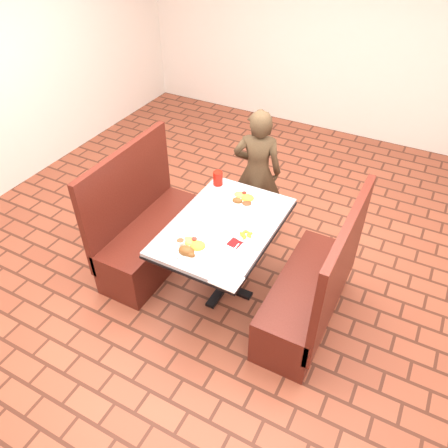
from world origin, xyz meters
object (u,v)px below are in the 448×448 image
at_px(near_dinner_plate, 191,246).
at_px(plantain_plate, 245,235).
at_px(diner_person, 257,172).
at_px(booth_bench_right, 311,294).
at_px(far_dinner_plate, 243,198).
at_px(booth_bench_left, 149,233).
at_px(red_tumbler, 218,178).
at_px(dining_table, 224,233).

height_order(near_dinner_plate, plantain_plate, near_dinner_plate).
bearing_deg(diner_person, booth_bench_right, 116.50).
relative_size(booth_bench_right, far_dinner_plate, 4.39).
bearing_deg(booth_bench_right, booth_bench_left, 180.00).
distance_m(booth_bench_left, diner_person, 1.22).
bearing_deg(far_dinner_plate, plantain_plate, -62.04).
bearing_deg(booth_bench_left, red_tumbler, 45.12).
distance_m(dining_table, diner_person, 0.98).
xyz_separation_m(booth_bench_left, diner_person, (0.65, 0.97, 0.33)).
distance_m(dining_table, red_tumbler, 0.60).
xyz_separation_m(dining_table, booth_bench_left, (-0.80, 0.00, -0.32)).
xyz_separation_m(near_dinner_plate, far_dinner_plate, (0.08, 0.75, -0.01)).
bearing_deg(booth_bench_left, diner_person, 56.10).
height_order(far_dinner_plate, plantain_plate, far_dinner_plate).
height_order(dining_table, near_dinner_plate, near_dinner_plate).
bearing_deg(booth_bench_right, dining_table, 180.00).
xyz_separation_m(booth_bench_left, red_tumbler, (0.48, 0.48, 0.49)).
bearing_deg(booth_bench_right, near_dinner_plate, -156.25).
xyz_separation_m(booth_bench_right, red_tumbler, (-1.12, 0.48, 0.49)).
bearing_deg(booth_bench_left, plantain_plate, -2.94).
bearing_deg(plantain_plate, booth_bench_right, 5.12).
bearing_deg(far_dinner_plate, near_dinner_plate, -95.75).
bearing_deg(near_dinner_plate, red_tumbler, 105.36).
relative_size(near_dinner_plate, far_dinner_plate, 1.06).
bearing_deg(booth_bench_left, near_dinner_plate, -28.26).
bearing_deg(booth_bench_right, plantain_plate, -174.88).
bearing_deg(near_dinner_plate, far_dinner_plate, 84.25).
bearing_deg(red_tumbler, far_dinner_plate, -20.72).
bearing_deg(red_tumbler, near_dinner_plate, -74.64).
xyz_separation_m(diner_person, red_tumbler, (-0.17, -0.49, 0.16)).
xyz_separation_m(near_dinner_plate, red_tumbler, (-0.24, 0.87, 0.03)).
xyz_separation_m(near_dinner_plate, plantain_plate, (0.30, 0.33, -0.02)).
bearing_deg(dining_table, red_tumbler, 123.43).
height_order(diner_person, far_dinner_plate, diner_person).
xyz_separation_m(dining_table, red_tumbler, (-0.32, 0.48, 0.16)).
relative_size(booth_bench_right, plantain_plate, 7.50).
height_order(booth_bench_left, red_tumbler, booth_bench_left).
xyz_separation_m(far_dinner_plate, plantain_plate, (0.22, -0.42, -0.02)).
bearing_deg(dining_table, diner_person, 98.44).
height_order(plantain_plate, red_tumbler, red_tumbler).
bearing_deg(diner_person, plantain_plate, 91.80).
bearing_deg(far_dinner_plate, red_tumbler, 159.28).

